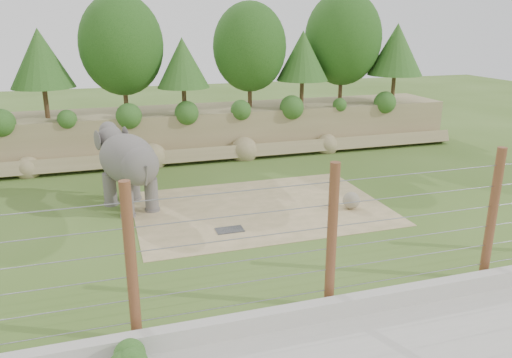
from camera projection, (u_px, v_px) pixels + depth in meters
name	position (u px, v px, depth m)	size (l,w,h in m)	color
ground	(273.00, 239.00, 17.43)	(90.00, 90.00, 0.00)	#3E5F1E
back_embankment	(209.00, 83.00, 27.93)	(30.00, 5.52, 8.77)	olive
dirt_patch	(260.00, 208.00, 20.30)	(10.00, 7.00, 0.02)	#928455
drain_grate	(230.00, 230.00, 18.11)	(1.00, 0.60, 0.03)	#262628
elephant	(129.00, 170.00, 19.87)	(1.69, 3.95, 3.20)	#5F5954
stone_ball	(351.00, 200.00, 20.12)	(0.69, 0.69, 0.69)	gray
retaining_wall	(337.00, 308.00, 12.80)	(26.00, 0.35, 0.50)	#B5B2A8
barrier_fence	(332.00, 237.00, 12.73)	(20.26, 0.26, 4.00)	brown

